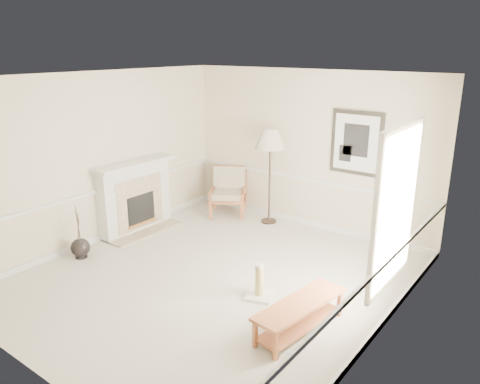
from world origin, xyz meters
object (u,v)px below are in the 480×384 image
object	(u,v)px
bench	(300,312)
floor_lamp	(270,141)
scratching_post	(259,287)
floor_vase	(80,248)
armchair	(229,189)

from	to	relation	value
bench	floor_lamp	bearing A→B (deg)	129.26
floor_lamp	scratching_post	distance (m)	3.21
floor_vase	floor_lamp	xyz separation A→B (m)	(1.56, 3.16, 1.43)
scratching_post	bench	bearing A→B (deg)	-22.93
armchair	scratching_post	bearing A→B (deg)	-76.68
floor_lamp	armchair	bearing A→B (deg)	-177.46
scratching_post	floor_vase	bearing A→B (deg)	-167.12
floor_lamp	floor_vase	bearing A→B (deg)	-116.21
bench	floor_vase	bearing A→B (deg)	-174.95
floor_vase	bench	size ratio (longest dim) A/B	0.64
bench	scratching_post	world-z (taller)	scratching_post
floor_vase	floor_lamp	world-z (taller)	floor_lamp
armchair	floor_vase	bearing A→B (deg)	-132.61
floor_lamp	bench	distance (m)	3.88
armchair	scratching_post	world-z (taller)	armchair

